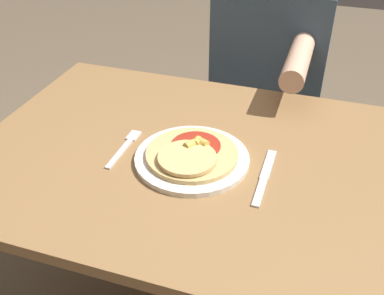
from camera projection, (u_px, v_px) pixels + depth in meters
name	position (u px, v px, depth m)	size (l,w,h in m)	color
dining_table	(192.00, 191.00, 1.21)	(1.12, 0.81, 0.78)	olive
plate	(192.00, 158.00, 1.11)	(0.28, 0.28, 0.01)	silver
pizza	(191.00, 154.00, 1.09)	(0.23, 0.23, 0.04)	tan
fork	(125.00, 146.00, 1.16)	(0.03, 0.18, 0.00)	silver
knife	(264.00, 178.00, 1.05)	(0.02, 0.22, 0.00)	silver
person_diner	(268.00, 75.00, 1.67)	(0.40, 0.52, 1.21)	#2D2D38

